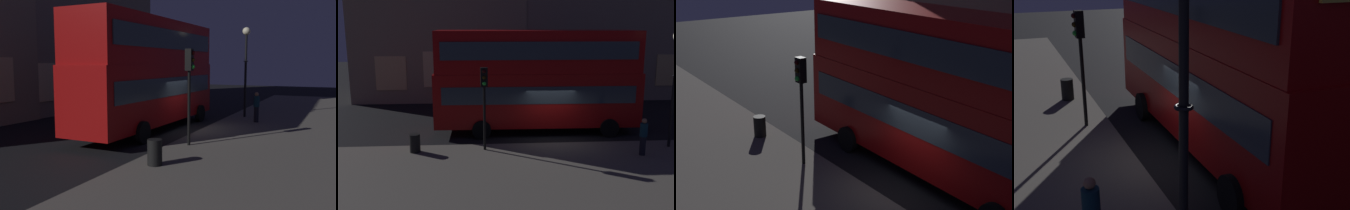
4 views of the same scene
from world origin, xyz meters
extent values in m
plane|color=black|center=(0.00, 0.00, 0.00)|extent=(80.00, 80.00, 0.00)
cube|color=#F2D18C|center=(-9.93, 9.43, 2.26)|extent=(2.17, 0.06, 2.44)
cube|color=#F9E09E|center=(-6.54, 9.43, 2.52)|extent=(2.17, 0.06, 2.56)
cube|color=#F9E09E|center=(-3.15, 9.43, 2.48)|extent=(2.17, 0.06, 2.41)
cube|color=#9E0C0C|center=(-0.54, 1.68, 1.89)|extent=(10.85, 2.61, 2.82)
cube|color=#9E0C0C|center=(-0.54, 1.68, 4.39)|extent=(10.63, 2.56, 2.17)
cube|color=#2D3842|center=(-0.54, 1.68, 2.25)|extent=(9.99, 2.66, 0.90)
cube|color=#2D3842|center=(-0.54, 1.68, 4.50)|extent=(9.99, 2.66, 0.90)
cylinder|color=black|center=(-3.50, 3.00, 0.48)|extent=(0.97, 0.25, 0.97)
cylinder|color=black|center=(-3.53, 0.43, 0.48)|extent=(0.97, 0.25, 0.97)
cylinder|color=black|center=(-3.40, -1.59, 1.60)|extent=(0.12, 0.12, 2.96)
cube|color=black|center=(-3.40, -1.59, 3.51)|extent=(0.33, 0.27, 0.85)
sphere|color=black|center=(-3.39, -1.74, 3.78)|extent=(0.17, 0.17, 0.17)
sphere|color=black|center=(-3.39, -1.74, 3.51)|extent=(0.17, 0.17, 0.17)
sphere|color=green|center=(-3.39, -1.74, 3.24)|extent=(0.17, 0.17, 0.17)
cylinder|color=black|center=(-6.56, -1.70, 0.54)|extent=(0.48, 0.48, 0.84)
camera|label=1|loc=(-16.72, -6.99, 3.36)|focal=39.17mm
camera|label=2|loc=(-3.59, -18.77, 5.97)|focal=41.60mm
camera|label=3|loc=(9.18, -9.02, 7.27)|focal=48.82mm
camera|label=4|loc=(10.54, -3.95, 5.43)|focal=46.73mm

